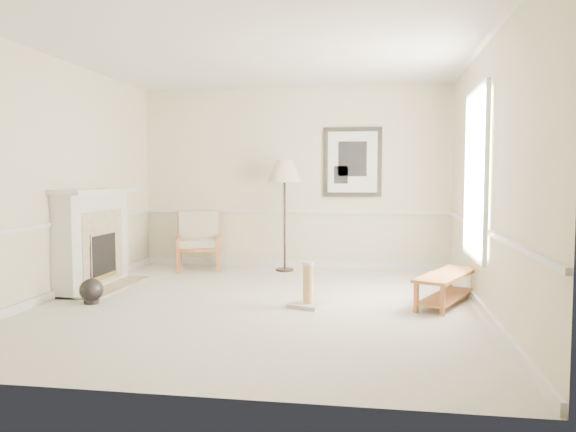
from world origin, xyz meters
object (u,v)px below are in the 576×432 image
object	(u,v)px
armchair	(199,238)
scratching_post	(308,293)
floor_lamp	(285,174)
floor_vase	(91,291)
bench	(447,283)

from	to	relation	value
armchair	scratching_post	xyz separation A→B (m)	(2.05, -2.36, -0.33)
scratching_post	floor_lamp	bearing A→B (deg)	105.59
floor_vase	scratching_post	distance (m)	2.51
floor_vase	floor_lamp	xyz separation A→B (m)	(1.84, 2.60, 1.36)
bench	scratching_post	xyz separation A→B (m)	(-1.56, -0.38, -0.08)
armchair	floor_lamp	bearing A→B (deg)	-16.54
floor_lamp	bench	xyz separation A→B (m)	(2.22, -1.99, -1.26)
armchair	bench	size ratio (longest dim) A/B	0.70
bench	armchair	bearing A→B (deg)	151.31
bench	scratching_post	distance (m)	1.61
scratching_post	bench	bearing A→B (deg)	13.77
floor_vase	armchair	distance (m)	2.65
floor_lamp	scratching_post	xyz separation A→B (m)	(0.66, -2.37, -1.34)
floor_vase	scratching_post	world-z (taller)	floor_vase
floor_lamp	scratching_post	bearing A→B (deg)	-74.41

